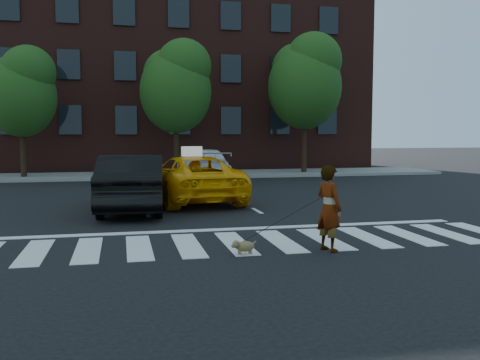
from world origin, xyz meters
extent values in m
plane|color=black|center=(0.00, 0.00, 0.00)|extent=(120.00, 120.00, 0.00)
cube|color=silver|center=(0.00, 0.00, 0.01)|extent=(13.00, 2.40, 0.01)
cube|color=silver|center=(0.00, 1.60, 0.01)|extent=(12.00, 0.30, 0.01)
cube|color=slate|center=(0.00, 17.50, 0.07)|extent=(30.00, 4.00, 0.15)
cube|color=#401D17|center=(0.00, 25.00, 6.00)|extent=(26.00, 10.00, 12.00)
cylinder|color=black|center=(-7.00, 17.00, 1.62)|extent=(0.28, 0.28, 3.25)
ellipsoid|color=#1A3D10|center=(-7.00, 17.00, 4.03)|extent=(3.38, 3.38, 3.89)
sphere|color=#1A3D10|center=(-6.60, 16.80, 5.20)|extent=(2.60, 2.60, 2.60)
sphere|color=#1A3D10|center=(-7.35, 17.25, 4.88)|extent=(2.34, 2.34, 2.34)
cylinder|color=black|center=(0.50, 17.00, 1.77)|extent=(0.28, 0.28, 3.55)
ellipsoid|color=#1A3D10|center=(0.50, 17.00, 4.40)|extent=(3.69, 3.69, 4.25)
sphere|color=#1A3D10|center=(0.90, 16.80, 5.68)|extent=(2.84, 2.84, 2.84)
sphere|color=#1A3D10|center=(0.15, 17.25, 5.32)|extent=(2.56, 2.56, 2.56)
cylinder|color=black|center=(7.50, 17.00, 1.93)|extent=(0.28, 0.28, 3.85)
ellipsoid|color=#1A3D10|center=(7.50, 17.00, 4.77)|extent=(4.00, 4.00, 4.60)
sphere|color=#1A3D10|center=(7.90, 16.80, 6.16)|extent=(3.08, 3.08, 3.08)
sphere|color=#1A3D10|center=(7.15, 17.25, 5.78)|extent=(2.77, 2.77, 2.77)
imported|color=#F6A305|center=(-0.03, 7.00, 0.77)|extent=(3.22, 5.81, 1.54)
imported|color=black|center=(-2.00, 5.25, 0.84)|extent=(2.14, 5.21, 1.68)
imported|color=silver|center=(1.40, 13.75, 0.77)|extent=(2.35, 5.39, 1.54)
imported|color=#999999|center=(1.64, -1.10, 0.85)|extent=(0.60, 0.72, 1.70)
ellipsoid|color=#886545|center=(-0.04, -1.07, 0.16)|extent=(0.39, 0.24, 0.20)
sphere|color=#886545|center=(-0.22, -1.09, 0.22)|extent=(0.17, 0.17, 0.15)
sphere|color=#886545|center=(-0.28, -1.10, 0.19)|extent=(0.08, 0.08, 0.07)
cylinder|color=#886545|center=(0.14, -1.04, 0.22)|extent=(0.11, 0.05, 0.09)
sphere|color=#886545|center=(-0.23, -1.04, 0.26)|extent=(0.06, 0.06, 0.05)
sphere|color=#886545|center=(-0.21, -1.14, 0.26)|extent=(0.06, 0.06, 0.05)
cylinder|color=#886545|center=(-0.14, -1.12, 0.05)|extent=(0.04, 0.04, 0.10)
cylinder|color=#886545|center=(-0.15, -1.03, 0.05)|extent=(0.04, 0.04, 0.10)
cylinder|color=#886545|center=(0.07, -1.10, 0.05)|extent=(0.04, 0.04, 0.10)
cylinder|color=#886545|center=(0.06, -1.01, 0.05)|extent=(0.04, 0.04, 0.10)
cube|color=white|center=(-0.03, 6.80, 1.70)|extent=(0.68, 0.36, 0.32)
camera|label=1|loc=(-2.32, -10.85, 2.34)|focal=40.00mm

